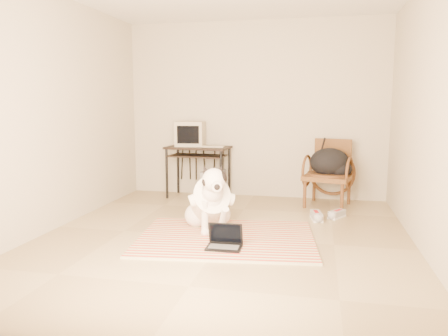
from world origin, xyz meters
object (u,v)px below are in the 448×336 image
(crt_monitor, at_px, (190,134))
(backpack, at_px, (331,163))
(pc_tower, at_px, (213,184))
(dog, at_px, (210,202))
(laptop, at_px, (225,241))
(computer_desk, at_px, (198,154))
(rattan_chair, at_px, (329,173))

(crt_monitor, distance_m, backpack, 2.18)
(pc_tower, bearing_deg, dog, -77.40)
(dog, xyz_separation_m, laptop, (0.30, -0.60, -0.25))
(computer_desk, distance_m, rattan_chair, 1.98)
(dog, bearing_deg, pc_tower, 102.60)
(crt_monitor, bearing_deg, dog, -66.94)
(dog, bearing_deg, laptop, -63.61)
(crt_monitor, bearing_deg, pc_tower, -2.17)
(backpack, bearing_deg, crt_monitor, 172.97)
(computer_desk, xyz_separation_m, crt_monitor, (-0.14, 0.06, 0.30))
(dog, distance_m, crt_monitor, 2.04)
(backpack, bearing_deg, computer_desk, 174.33)
(dog, height_order, pc_tower, dog)
(laptop, bearing_deg, pc_tower, 106.33)
(pc_tower, relative_size, rattan_chair, 0.52)
(rattan_chair, bearing_deg, dog, -130.19)
(computer_desk, bearing_deg, dog, -70.13)
(dog, height_order, computer_desk, dog)
(dog, bearing_deg, crt_monitor, 113.06)
(computer_desk, relative_size, pc_tower, 2.04)
(rattan_chair, xyz_separation_m, backpack, (0.03, -0.08, 0.15))
(laptop, bearing_deg, backpack, 63.05)
(computer_desk, xyz_separation_m, rattan_chair, (1.97, -0.12, -0.21))
(computer_desk, distance_m, crt_monitor, 0.34)
(rattan_chair, height_order, backpack, rattan_chair)
(laptop, bearing_deg, dog, 116.39)
(computer_desk, relative_size, backpack, 1.71)
(laptop, relative_size, backpack, 0.61)
(computer_desk, xyz_separation_m, pc_tower, (0.23, 0.05, -0.47))
(laptop, bearing_deg, computer_desk, 111.63)
(crt_monitor, relative_size, backpack, 0.80)
(dog, distance_m, laptop, 0.72)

